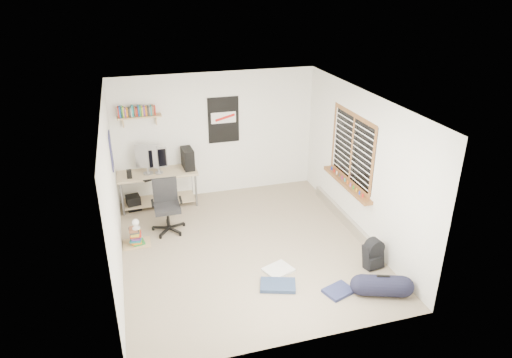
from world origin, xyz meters
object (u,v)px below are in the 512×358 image
object	(u,v)px
desk	(159,188)
backpack	(373,256)
book_stack	(136,236)
office_chair	(167,206)
duffel_bag	(382,286)

from	to	relation	value
desk	backpack	distance (m)	4.28
desk	book_stack	distance (m)	1.48
office_chair	duffel_bag	size ratio (longest dim) A/B	1.57
desk	book_stack	bearing A→B (deg)	-88.06
office_chair	backpack	xyz separation A→B (m)	(2.92, -2.00, -0.29)
desk	office_chair	xyz separation A→B (m)	(0.06, -1.07, 0.12)
office_chair	book_stack	world-z (taller)	office_chair
duffel_bag	book_stack	bearing A→B (deg)	164.44
backpack	book_stack	bearing A→B (deg)	145.69
book_stack	desk	bearing A→B (deg)	69.37
office_chair	backpack	bearing A→B (deg)	-33.67
backpack	book_stack	xyz separation A→B (m)	(-3.49, 1.71, -0.05)
office_chair	book_stack	size ratio (longest dim) A/B	2.27
backpack	duffel_bag	bearing A→B (deg)	-116.85
backpack	desk	bearing A→B (deg)	125.83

